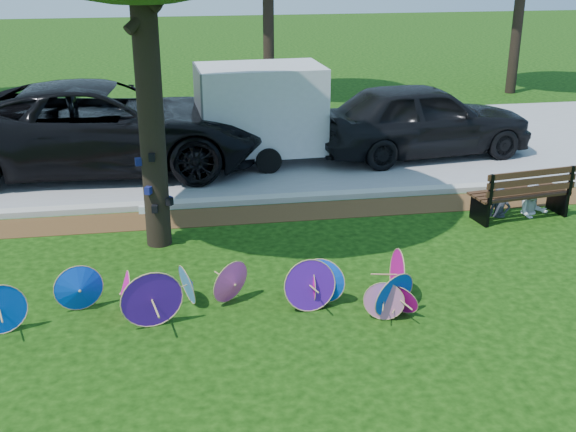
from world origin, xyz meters
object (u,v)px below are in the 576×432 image
object	(u,v)px
park_bench	(519,191)
person_right	(536,184)
person_left	(502,189)
cargo_trailer	(261,109)
black_van	(104,127)
parasol_pile	(242,290)
dark_pickup	(422,119)

from	to	relation	value
park_bench	person_right	xyz separation A→B (m)	(0.35, 0.05, 0.11)
park_bench	person_left	bearing A→B (deg)	163.44
cargo_trailer	person_right	world-z (taller)	cargo_trailer
person_right	cargo_trailer	bearing A→B (deg)	143.53
cargo_trailer	person_left	size ratio (longest dim) A/B	2.52
black_van	cargo_trailer	distance (m)	3.70
parasol_pile	park_bench	xyz separation A→B (m)	(5.75, 3.03, 0.15)
black_van	person_right	world-z (taller)	black_van
dark_pickup	cargo_trailer	world-z (taller)	cargo_trailer
parasol_pile	cargo_trailer	distance (m)	7.74
parasol_pile	black_van	distance (m)	7.97
cargo_trailer	park_bench	size ratio (longest dim) A/B	1.47
park_bench	person_right	distance (m)	0.37
black_van	park_bench	bearing A→B (deg)	-116.01
black_van	dark_pickup	bearing A→B (deg)	-87.37
parasol_pile	person_left	world-z (taller)	person_left
parasol_pile	person_right	xyz separation A→B (m)	(6.10, 3.08, 0.26)
cargo_trailer	person_right	distance (m)	6.63
parasol_pile	park_bench	bearing A→B (deg)	27.78
person_left	black_van	bearing A→B (deg)	162.37
park_bench	cargo_trailer	bearing A→B (deg)	126.22
dark_pickup	person_left	distance (m)	4.45
dark_pickup	park_bench	size ratio (longest dim) A/B	2.74
parasol_pile	park_bench	size ratio (longest dim) A/B	3.17
black_van	park_bench	distance (m)	9.36
parasol_pile	black_van	xyz separation A→B (m)	(-2.42, 7.57, 0.66)
dark_pickup	black_van	bearing A→B (deg)	82.93
dark_pickup	person_right	size ratio (longest dim) A/B	4.32
dark_pickup	cargo_trailer	size ratio (longest dim) A/B	1.86
black_van	park_bench	size ratio (longest dim) A/B	3.73
dark_pickup	park_bench	xyz separation A→B (m)	(0.44, -4.48, -0.41)
black_van	person_left	bearing A→B (deg)	-116.81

